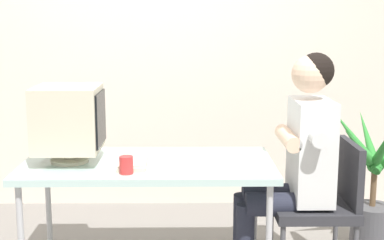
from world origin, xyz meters
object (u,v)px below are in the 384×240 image
Objects in this scene: person_seated at (296,156)px; desk_mug at (126,165)px; keyboard at (134,160)px; potted_plant at (374,185)px; crt_monitor at (68,119)px; desk at (148,169)px; office_chair at (323,200)px.

desk_mug is at bearing -166.42° from person_seated.
keyboard is 1.66m from potted_plant.
crt_monitor is at bearing -167.68° from potted_plant.
potted_plant is at bearing 15.76° from desk.
person_seated reaches higher than crt_monitor.
desk is at bearing 5.97° from keyboard.
person_seated is 14.14× the size of desk_mug.
potted_plant is at bearing 34.56° from person_seated.
desk_mug reaches higher than keyboard.
keyboard is at bearing -164.73° from potted_plant.
desk is 0.10m from keyboard.
person_seated reaches higher than office_chair.
office_chair is 0.63m from potted_plant.
potted_plant is at bearing 15.27° from keyboard.
crt_monitor reaches higher than office_chair.
potted_plant is (1.58, 0.43, -0.29)m from keyboard.
potted_plant is (1.50, 0.42, -0.23)m from desk.
crt_monitor is 0.53× the size of office_chair.
person_seated is 1.42× the size of potted_plant.
person_seated is (0.95, 0.00, 0.02)m from keyboard.
person_seated is at bearing -180.00° from office_chair.
keyboard is 4.78× the size of desk_mug.
crt_monitor reaches higher than desk.
desk_mug is at bearing -33.94° from crt_monitor.
desk is at bearing 179.46° from person_seated.
crt_monitor is at bearing 179.85° from office_chair.
person_seated is (1.33, -0.00, -0.22)m from crt_monitor.
keyboard is 0.34× the size of person_seated.
office_chair reaches higher than keyboard.
keyboard is 0.55× the size of office_chair.
desk_mug is at bearing -112.67° from desk.
potted_plant is at bearing 43.57° from office_chair.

